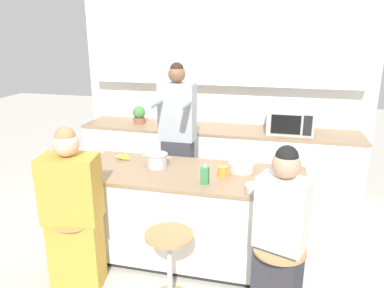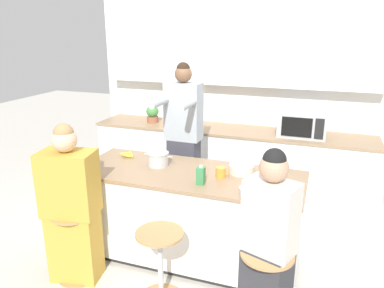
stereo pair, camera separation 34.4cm
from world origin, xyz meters
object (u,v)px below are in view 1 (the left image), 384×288
at_px(person_seated_near, 280,243).
at_px(microwave, 290,122).
at_px(kitchen_island, 190,215).
at_px(bar_stool_leftmost, 78,248).
at_px(potted_plant, 139,115).
at_px(coffee_cup_near, 223,171).
at_px(coffee_cup_far, 275,173).
at_px(juice_carton, 205,175).
at_px(banana_bunch, 123,157).
at_px(cooking_pot, 157,160).
at_px(bar_stool_center, 170,265).
at_px(fruit_bowl, 242,167).
at_px(person_cooking, 178,147).
at_px(person_wrapped_blanket, 73,215).
at_px(bar_stool_rightmost, 277,281).

distance_m(person_seated_near, microwave, 2.13).
height_order(kitchen_island, microwave, microwave).
distance_m(bar_stool_leftmost, potted_plant, 2.24).
height_order(person_seated_near, potted_plant, person_seated_near).
distance_m(coffee_cup_near, coffee_cup_far, 0.46).
bearing_deg(juice_carton, banana_bunch, 156.34).
height_order(cooking_pot, juice_carton, juice_carton).
distance_m(bar_stool_center, fruit_bowl, 1.10).
bearing_deg(person_cooking, coffee_cup_near, -46.61).
relative_size(person_seated_near, coffee_cup_far, 12.56).
relative_size(kitchen_island, microwave, 3.82).
relative_size(person_wrapped_blanket, cooking_pot, 4.78).
xyz_separation_m(bar_stool_center, juice_carton, (0.18, 0.46, 0.61)).
bearing_deg(bar_stool_center, bar_stool_leftmost, 176.91).
height_order(coffee_cup_near, coffee_cup_far, coffee_cup_near).
relative_size(microwave, potted_plant, 2.32).
bearing_deg(coffee_cup_near, person_cooking, 132.41).
relative_size(banana_bunch, microwave, 0.32).
bearing_deg(person_wrapped_blanket, bar_stool_center, -12.54).
bearing_deg(bar_stool_center, coffee_cup_far, 44.89).
relative_size(kitchen_island, coffee_cup_far, 18.74).
bearing_deg(potted_plant, person_seated_near, -48.10).
xyz_separation_m(bar_stool_center, fruit_bowl, (0.46, 0.83, 0.57)).
bearing_deg(fruit_bowl, bar_stool_rightmost, -65.26).
height_order(juice_carton, microwave, microwave).
height_order(person_seated_near, cooking_pot, person_seated_near).
height_order(microwave, potted_plant, microwave).
distance_m(bar_stool_rightmost, potted_plant, 2.97).
bearing_deg(potted_plant, coffee_cup_near, -47.45).
xyz_separation_m(bar_stool_leftmost, microwave, (1.73, 2.07, 0.72)).
xyz_separation_m(kitchen_island, microwave, (0.89, 1.45, 0.62)).
distance_m(fruit_bowl, microwave, 1.37).
height_order(person_wrapped_blanket, cooking_pot, person_wrapped_blanket).
distance_m(kitchen_island, banana_bunch, 0.90).
distance_m(cooking_pot, banana_bunch, 0.42).
distance_m(person_cooking, banana_bunch, 0.64).
bearing_deg(bar_stool_leftmost, cooking_pot, 54.58).
relative_size(kitchen_island, person_wrapped_blanket, 1.46).
bearing_deg(bar_stool_rightmost, fruit_bowl, 114.74).
bearing_deg(person_wrapped_blanket, fruit_bowl, 21.17).
distance_m(banana_bunch, juice_carton, 1.01).
xyz_separation_m(kitchen_island, coffee_cup_far, (0.76, 0.08, 0.47)).
bearing_deg(person_wrapped_blanket, cooking_pot, 44.68).
height_order(bar_stool_rightmost, person_cooking, person_cooking).
xyz_separation_m(person_cooking, potted_plant, (-0.77, 0.84, 0.13)).
bearing_deg(bar_stool_leftmost, person_seated_near, -0.45).
relative_size(cooking_pot, juice_carton, 1.80).
xyz_separation_m(bar_stool_leftmost, person_cooking, (0.53, 1.28, 0.56)).
xyz_separation_m(bar_stool_center, potted_plant, (-1.07, 2.16, 0.69)).
bearing_deg(person_wrapped_blanket, coffee_cup_far, 14.05).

